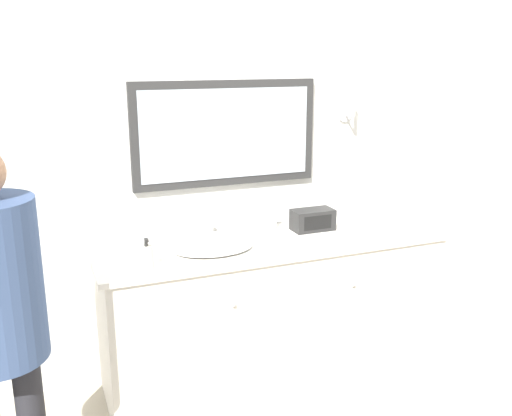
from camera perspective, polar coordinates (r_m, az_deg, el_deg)
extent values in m
plane|color=#B2A893|center=(3.36, 4.14, -19.15)|extent=(14.00, 14.00, 0.00)
cube|color=silver|center=(3.44, -0.28, 4.82)|extent=(8.00, 0.06, 2.55)
cube|color=#282828|center=(3.30, -3.03, 7.45)|extent=(1.10, 0.04, 0.60)
cube|color=#9EA8B2|center=(3.28, -2.92, 7.41)|extent=(1.01, 0.01, 0.51)
cylinder|color=silver|center=(3.63, 8.86, 9.22)|extent=(0.09, 0.01, 0.09)
cylinder|color=silver|center=(3.58, 9.27, 9.13)|extent=(0.02, 0.10, 0.02)
cylinder|color=white|center=(3.54, 9.74, 10.17)|extent=(0.02, 0.02, 0.14)
cube|color=beige|center=(3.42, 1.78, -10.39)|extent=(1.96, 0.56, 0.84)
cube|color=silver|center=(3.25, 1.84, -3.46)|extent=(2.03, 0.59, 0.03)
sphere|color=silver|center=(2.95, -2.29, -9.64)|extent=(0.02, 0.02, 0.02)
sphere|color=silver|center=(3.24, 9.72, -7.55)|extent=(0.02, 0.02, 0.02)
ellipsoid|color=white|center=(3.09, -4.33, -3.88)|extent=(0.44, 0.32, 0.03)
cylinder|color=silver|center=(3.26, -5.30, -2.94)|extent=(0.06, 0.06, 0.03)
cylinder|color=silver|center=(3.23, -5.34, -1.39)|extent=(0.02, 0.02, 0.15)
cylinder|color=silver|center=(3.17, -5.19, -0.22)|extent=(0.02, 0.07, 0.02)
cylinder|color=white|center=(3.23, -6.58, -2.84)|extent=(0.06, 0.02, 0.02)
cylinder|color=white|center=(3.27, -4.04, -2.55)|extent=(0.06, 0.02, 0.02)
cylinder|color=beige|center=(2.85, -10.87, -4.90)|extent=(0.07, 0.07, 0.12)
cylinder|color=black|center=(2.82, -10.95, -3.43)|extent=(0.02, 0.02, 0.04)
cube|color=black|center=(2.81, -10.92, -3.16)|extent=(0.02, 0.03, 0.01)
cube|color=black|center=(3.43, 5.68, -1.17)|extent=(0.25, 0.14, 0.13)
cube|color=black|center=(3.38, 6.18, -1.46)|extent=(0.18, 0.01, 0.09)
cube|color=#B2B2B7|center=(3.39, 1.21, -1.11)|extent=(0.10, 0.01, 0.14)
cube|color=beige|center=(3.39, 1.26, -1.14)|extent=(0.07, 0.00, 0.10)
cube|color=white|center=(3.56, 13.19, -1.60)|extent=(0.15, 0.14, 0.04)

